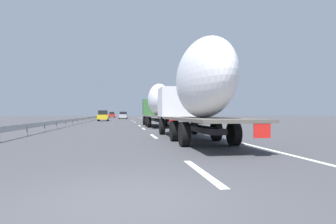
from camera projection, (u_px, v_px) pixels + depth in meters
ground_plane at (123, 122)px, 44.13m from camera, size 260.00×260.00×0.00m
lane_stripe_0 at (202, 172)px, 6.87m from camera, size 3.20×0.20×0.01m
lane_stripe_1 at (154, 136)px, 17.56m from camera, size 3.20×0.20×0.01m
lane_stripe_2 at (143, 129)px, 26.28m from camera, size 3.20×0.20×0.01m
lane_stripe_3 at (140, 126)px, 32.52m from camera, size 3.20×0.20×0.01m
lane_stripe_4 at (135, 122)px, 45.98m from camera, size 3.20×0.20×0.01m
lane_stripe_5 at (132, 120)px, 59.45m from camera, size 3.20×0.20×0.01m
lane_stripe_6 at (132, 120)px, 57.32m from camera, size 3.20×0.20×0.01m
edge_line_right at (155, 121)px, 49.92m from camera, size 110.00×0.20×0.01m
truck_lead at (157, 103)px, 30.87m from camera, size 11.99×2.55×4.45m
truck_trailing at (197, 88)px, 14.41m from camera, size 12.83×2.55×4.81m
car_silver_hatch at (123, 115)px, 72.23m from camera, size 4.06×1.88×1.80m
car_yellow_coupe at (103, 116)px, 53.02m from camera, size 4.58×1.86×1.93m
car_black_suv at (124, 115)px, 80.36m from camera, size 4.44×1.72×1.85m
car_red_compact at (112, 115)px, 95.17m from camera, size 4.41×1.86×1.87m
road_sign at (160, 109)px, 52.76m from camera, size 0.10×0.90×3.20m
tree_1 at (166, 104)px, 73.40m from camera, size 2.58×2.58×6.37m
tree_2 at (159, 102)px, 80.36m from camera, size 3.74×3.74×7.04m
tree_3 at (197, 97)px, 38.15m from camera, size 3.80×3.80×5.50m
guardrail_median at (85, 118)px, 46.16m from camera, size 94.00×0.10×0.76m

